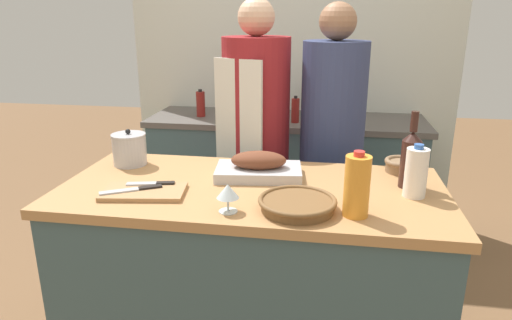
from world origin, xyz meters
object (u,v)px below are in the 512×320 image
(milk_jug, at_px, (416,172))
(person_cook_aproned, at_px, (256,139))
(cutting_board, at_px, (144,192))
(wicker_basket, at_px, (297,204))
(knife_paring, at_px, (152,183))
(juice_jug, at_px, (357,186))
(mixing_bowl, at_px, (402,165))
(stand_mixer, at_px, (316,99))
(roasting_pan, at_px, (259,167))
(condiment_bottle_short, at_px, (201,104))
(stock_pot, at_px, (129,149))
(knife_chef, at_px, (133,189))
(wine_bottle_green, at_px, (411,158))
(wine_glass_left, at_px, (228,192))
(condiment_bottle_extra, at_px, (251,102))
(person_cook_guest, at_px, (332,143))
(condiment_bottle_tall, at_px, (295,110))

(milk_jug, xyz_separation_m, person_cook_aproned, (-0.74, 0.72, -0.09))
(cutting_board, distance_m, person_cook_aproned, 0.93)
(wicker_basket, bearing_deg, knife_paring, 168.40)
(juice_jug, bearing_deg, mixing_bowl, 66.11)
(juice_jug, distance_m, stand_mixer, 1.77)
(cutting_board, xyz_separation_m, mixing_bowl, (1.04, 0.44, 0.02))
(roasting_pan, bearing_deg, wicker_basket, -59.39)
(wicker_basket, xyz_separation_m, condiment_bottle_short, (-0.82, 1.62, 0.04))
(mixing_bowl, bearing_deg, milk_jug, -88.51)
(stock_pot, relative_size, knife_chef, 0.77)
(roasting_pan, xyz_separation_m, wine_bottle_green, (0.63, -0.02, 0.08))
(wine_glass_left, bearing_deg, person_cook_aproned, 93.54)
(wine_glass_left, xyz_separation_m, knife_chef, (-0.40, 0.10, -0.05))
(wicker_basket, height_order, cutting_board, wicker_basket)
(stand_mixer, relative_size, condiment_bottle_short, 1.54)
(wicker_basket, height_order, condiment_bottle_extra, condiment_bottle_extra)
(person_cook_guest, bearing_deg, knife_chef, -150.47)
(wine_bottle_green, distance_m, wine_glass_left, 0.77)
(wicker_basket, height_order, milk_jug, milk_jug)
(mixing_bowl, relative_size, knife_paring, 0.79)
(roasting_pan, distance_m, mixing_bowl, 0.65)
(wine_glass_left, xyz_separation_m, knife_paring, (-0.36, 0.18, -0.05))
(knife_paring, distance_m, condiment_bottle_tall, 1.48)
(juice_jug, height_order, knife_paring, juice_jug)
(mixing_bowl, bearing_deg, person_cook_aproned, 149.56)
(knife_chef, bearing_deg, juice_jug, -3.91)
(stand_mixer, bearing_deg, knife_paring, -110.25)
(stock_pot, height_order, stand_mixer, stand_mixer)
(stock_pot, height_order, condiment_bottle_tall, stock_pot)
(milk_jug, bearing_deg, knife_chef, -171.40)
(knife_chef, relative_size, condiment_bottle_short, 1.14)
(wine_bottle_green, height_order, knife_paring, wine_bottle_green)
(stock_pot, xyz_separation_m, wine_glass_left, (0.58, -0.46, 0.00))
(knife_paring, distance_m, condiment_bottle_short, 1.51)
(milk_jug, xyz_separation_m, person_cook_guest, (-0.32, 0.74, -0.10))
(roasting_pan, height_order, person_cook_guest, person_cook_guest)
(stock_pot, height_order, condiment_bottle_short, stock_pot)
(cutting_board, relative_size, wine_glass_left, 3.23)
(roasting_pan, relative_size, stock_pot, 2.27)
(roasting_pan, relative_size, knife_paring, 2.00)
(wicker_basket, bearing_deg, person_cook_guest, 82.95)
(roasting_pan, xyz_separation_m, condiment_bottle_short, (-0.63, 1.29, 0.02))
(mixing_bowl, xyz_separation_m, condiment_bottle_extra, (-0.91, 1.29, 0.02))
(roasting_pan, xyz_separation_m, mixing_bowl, (0.63, 0.17, -0.01))
(person_cook_aproned, bearing_deg, juice_jug, -38.39)
(stock_pot, relative_size, wine_glass_left, 1.63)
(person_cook_guest, bearing_deg, stock_pot, -169.76)
(stock_pot, bearing_deg, juice_jug, -21.97)
(juice_jug, distance_m, milk_jug, 0.32)
(juice_jug, bearing_deg, condiment_bottle_extra, 110.98)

